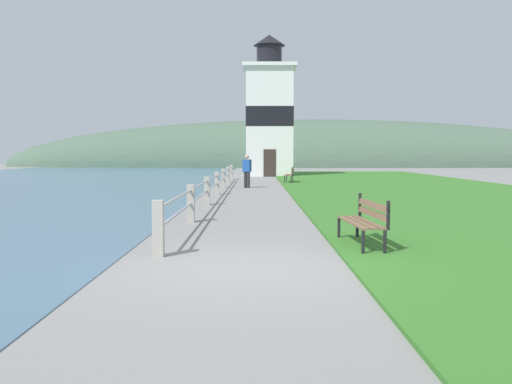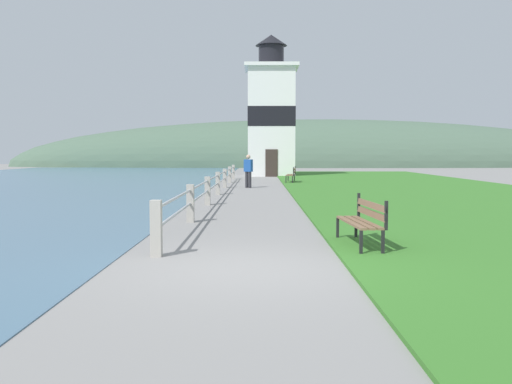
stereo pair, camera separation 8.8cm
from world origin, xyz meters
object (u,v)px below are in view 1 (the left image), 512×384
lighthouse (270,115)px  person_strolling (248,170)px  park_bench_midway (291,174)px  park_bench_near (366,219)px

lighthouse → person_strolling: 15.57m
park_bench_midway → person_strolling: (-2.43, -4.56, 0.35)m
park_bench_near → park_bench_midway: (-0.01, 22.50, 0.00)m
park_bench_near → lighthouse: size_ratio=0.18×
park_bench_near → lighthouse: (-0.99, 32.98, 4.09)m
park_bench_near → person_strolling: person_strolling is taller
park_bench_near → lighthouse: 33.25m
person_strolling → park_bench_midway: bearing=1.5°
park_bench_midway → person_strolling: size_ratio=1.23×
park_bench_midway → lighthouse: bearing=-78.2°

